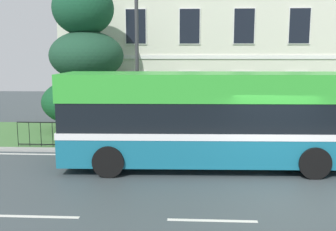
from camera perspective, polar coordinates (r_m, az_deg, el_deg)
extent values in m
cube|color=#3D474A|center=(10.88, 16.76, -11.15)|extent=(60.00, 56.00, 0.06)
cube|color=silver|center=(14.28, 13.33, -6.04)|extent=(54.00, 0.14, 0.01)
cube|color=silver|center=(9.54, -18.97, -13.96)|extent=(2.00, 0.12, 0.01)
cube|color=silver|center=(8.91, 6.57, -15.19)|extent=(2.00, 0.12, 0.01)
cube|color=#9E9E99|center=(14.71, 13.01, -5.36)|extent=(57.00, 0.24, 0.12)
cube|color=#47773D|center=(17.43, 11.43, -3.06)|extent=(57.00, 5.42, 0.12)
cube|color=silver|center=(25.96, 6.36, 12.68)|extent=(16.78, 10.89, 10.44)
cube|color=white|center=(20.44, 7.14, 8.59)|extent=(16.78, 0.06, 0.20)
cube|color=#2D333D|center=(20.57, 7.02, 2.15)|extent=(1.10, 0.06, 2.20)
cube|color=white|center=(21.20, -12.20, 4.03)|extent=(1.13, 0.04, 1.85)
cube|color=black|center=(21.18, -12.21, 4.02)|extent=(1.03, 0.03, 1.75)
cube|color=white|center=(20.64, -4.67, 4.07)|extent=(1.13, 0.04, 1.85)
cube|color=black|center=(20.62, -4.68, 4.07)|extent=(1.03, 0.03, 1.75)
cube|color=white|center=(20.46, 3.14, 4.04)|extent=(1.13, 0.04, 1.85)
cube|color=black|center=(20.44, 3.14, 4.04)|extent=(1.03, 0.03, 1.75)
cube|color=white|center=(20.65, 10.94, 3.94)|extent=(1.13, 0.04, 1.85)
cube|color=black|center=(20.63, 10.94, 3.93)|extent=(1.03, 0.03, 1.75)
cube|color=white|center=(21.22, 18.45, 3.77)|extent=(1.13, 0.04, 1.85)
cube|color=black|center=(21.20, 18.47, 3.77)|extent=(1.03, 0.03, 1.75)
cube|color=white|center=(21.18, -12.49, 12.72)|extent=(1.13, 0.04, 1.85)
cube|color=black|center=(21.16, -12.51, 12.72)|extent=(1.03, 0.03, 1.75)
cube|color=white|center=(20.62, -4.79, 13.00)|extent=(1.13, 0.04, 1.85)
cube|color=black|center=(20.60, -4.79, 13.00)|extent=(1.03, 0.03, 1.75)
cube|color=white|center=(20.43, 3.21, 13.05)|extent=(1.13, 0.04, 1.85)
cube|color=black|center=(20.41, 3.21, 13.06)|extent=(1.03, 0.03, 1.75)
cube|color=white|center=(20.63, 11.21, 12.86)|extent=(1.13, 0.04, 1.85)
cube|color=black|center=(20.61, 11.22, 12.86)|extent=(1.03, 0.03, 1.75)
cube|color=white|center=(21.19, 18.89, 12.45)|extent=(1.13, 0.04, 1.85)
cube|color=black|center=(21.17, 18.91, 12.45)|extent=(1.03, 0.03, 1.75)
cube|color=black|center=(14.62, 8.61, -1.26)|extent=(16.09, 0.04, 0.04)
cube|color=black|center=(14.79, 8.53, -4.58)|extent=(16.09, 0.04, 0.04)
cylinder|color=black|center=(16.07, -21.36, -2.58)|extent=(0.02, 0.02, 0.95)
cylinder|color=black|center=(15.88, -19.85, -2.63)|extent=(0.02, 0.02, 0.95)
cylinder|color=black|center=(15.71, -18.30, -2.67)|extent=(0.02, 0.02, 0.95)
cylinder|color=black|center=(15.55, -16.72, -2.71)|extent=(0.02, 0.02, 0.95)
cylinder|color=black|center=(15.40, -15.11, -2.75)|extent=(0.02, 0.02, 0.95)
cylinder|color=black|center=(15.26, -13.47, -2.79)|extent=(0.02, 0.02, 0.95)
cylinder|color=black|center=(15.14, -11.80, -2.83)|extent=(0.02, 0.02, 0.95)
cylinder|color=black|center=(15.03, -10.10, -2.87)|extent=(0.02, 0.02, 0.95)
cylinder|color=black|center=(14.93, -8.38, -2.90)|extent=(0.02, 0.02, 0.95)
cylinder|color=black|center=(14.85, -6.64, -2.93)|extent=(0.02, 0.02, 0.95)
cylinder|color=black|center=(14.78, -4.88, -2.96)|extent=(0.02, 0.02, 0.95)
cylinder|color=black|center=(14.72, -3.10, -2.99)|extent=(0.02, 0.02, 0.95)
cylinder|color=black|center=(14.68, -1.32, -3.01)|extent=(0.02, 0.02, 0.95)
cylinder|color=black|center=(14.65, 0.48, -3.03)|extent=(0.02, 0.02, 0.95)
cylinder|color=black|center=(14.64, 2.28, -3.05)|extent=(0.02, 0.02, 0.95)
cylinder|color=black|center=(14.64, 4.08, -3.06)|extent=(0.02, 0.02, 0.95)
cylinder|color=black|center=(14.66, 5.88, -3.07)|extent=(0.02, 0.02, 0.95)
cylinder|color=black|center=(14.69, 7.68, -3.08)|extent=(0.02, 0.02, 0.95)
cylinder|color=black|center=(14.73, 9.46, -3.09)|extent=(0.02, 0.02, 0.95)
cylinder|color=black|center=(14.79, 11.23, -3.09)|extent=(0.02, 0.02, 0.95)
cylinder|color=black|center=(14.86, 12.99, -3.09)|extent=(0.02, 0.02, 0.95)
cylinder|color=black|center=(14.95, 14.73, -3.09)|extent=(0.02, 0.02, 0.95)
cylinder|color=black|center=(15.05, 16.45, -3.08)|extent=(0.02, 0.02, 0.95)
cylinder|color=black|center=(15.16, 18.14, -3.07)|extent=(0.02, 0.02, 0.95)
cylinder|color=black|center=(15.29, 19.80, -3.06)|extent=(0.02, 0.02, 0.95)
cylinder|color=black|center=(15.43, 21.44, -3.05)|extent=(0.02, 0.02, 0.95)
cylinder|color=black|center=(15.58, 23.05, -3.03)|extent=(0.02, 0.02, 0.95)
cylinder|color=#423328|center=(18.78, -12.30, 0.89)|extent=(0.49, 0.49, 1.90)
ellipsoid|color=#154C27|center=(18.77, -11.99, 2.06)|extent=(4.13, 4.13, 2.34)
ellipsoid|color=#1D452F|center=(18.66, -11.94, 8.66)|extent=(3.45, 3.45, 2.32)
ellipsoid|color=#184A2F|center=(18.80, -12.45, 15.23)|extent=(2.83, 2.83, 2.48)
cube|color=#176782|center=(12.64, 5.92, -4.22)|extent=(9.35, 2.64, 1.01)
cube|color=white|center=(12.55, 5.96, -2.15)|extent=(9.37, 2.66, 0.20)
cube|color=black|center=(12.46, 6.00, 0.19)|extent=(9.27, 2.59, 0.96)
cube|color=green|center=(12.35, 6.06, 4.33)|extent=(9.35, 2.64, 0.84)
cylinder|color=black|center=(14.36, 17.85, -4.19)|extent=(0.97, 0.33, 0.96)
cylinder|color=black|center=(12.28, 20.82, -6.55)|extent=(0.97, 0.33, 0.96)
cylinder|color=black|center=(13.91, -7.19, -4.24)|extent=(0.97, 0.33, 0.96)
cylinder|color=black|center=(11.76, -8.80, -6.73)|extent=(0.97, 0.33, 0.96)
cylinder|color=#333338|center=(14.92, -4.59, 7.03)|extent=(0.14, 0.14, 6.05)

